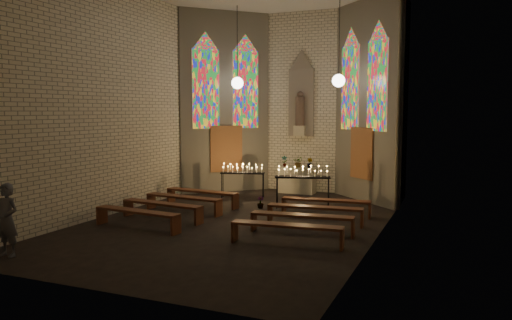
# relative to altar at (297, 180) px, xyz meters

# --- Properties ---
(floor) EXTENTS (12.00, 12.00, 0.00)m
(floor) POSITION_rel_altar_xyz_m (0.00, -5.45, -0.50)
(floor) COLOR black
(floor) RESTS_ON ground
(room) EXTENTS (8.22, 12.43, 7.00)m
(room) POSITION_rel_altar_xyz_m (-0.00, -2.08, 3.22)
(room) COLOR beige
(room) RESTS_ON ground
(altar) EXTENTS (1.40, 0.60, 1.00)m
(altar) POSITION_rel_altar_xyz_m (0.00, 0.00, 0.00)
(altar) COLOR beige
(altar) RESTS_ON ground
(flower_vase_left) EXTENTS (0.26, 0.22, 0.43)m
(flower_vase_left) POSITION_rel_altar_xyz_m (-0.53, 0.03, 0.71)
(flower_vase_left) COLOR #4C723F
(flower_vase_left) RESTS_ON altar
(flower_vase_center) EXTENTS (0.39, 0.35, 0.41)m
(flower_vase_center) POSITION_rel_altar_xyz_m (0.06, -0.02, 0.71)
(flower_vase_center) COLOR #4C723F
(flower_vase_center) RESTS_ON altar
(flower_vase_right) EXTENTS (0.26, 0.24, 0.39)m
(flower_vase_right) POSITION_rel_altar_xyz_m (0.51, 0.00, 0.69)
(flower_vase_right) COLOR #4C723F
(flower_vase_right) RESTS_ON altar
(aisle_flower_pot) EXTENTS (0.27, 0.27, 0.38)m
(aisle_flower_pot) POSITION_rel_altar_xyz_m (-0.15, -3.38, -0.31)
(aisle_flower_pot) COLOR #4C723F
(aisle_flower_pot) RESTS_ON ground
(votive_stand_left) EXTENTS (1.64, 0.83, 1.18)m
(votive_stand_left) POSITION_rel_altar_xyz_m (-1.47, -1.85, 0.51)
(votive_stand_left) COLOR black
(votive_stand_left) RESTS_ON ground
(votive_stand_right) EXTENTS (1.83, 0.93, 1.31)m
(votive_stand_right) POSITION_rel_altar_xyz_m (1.12, -2.83, 0.63)
(votive_stand_right) COLOR black
(votive_stand_right) RESTS_ON ground
(pew_left_0) EXTENTS (2.70, 0.65, 0.51)m
(pew_left_0) POSITION_rel_altar_xyz_m (-2.13, -3.71, -0.08)
(pew_left_0) COLOR #4F2616
(pew_left_0) RESTS_ON ground
(pew_right_0) EXTENTS (2.70, 0.65, 0.51)m
(pew_right_0) POSITION_rel_altar_xyz_m (2.13, -3.71, -0.08)
(pew_right_0) COLOR #4F2616
(pew_right_0) RESTS_ON ground
(pew_left_1) EXTENTS (2.70, 0.65, 0.51)m
(pew_left_1) POSITION_rel_altar_xyz_m (-2.13, -4.91, -0.08)
(pew_left_1) COLOR #4F2616
(pew_left_1) RESTS_ON ground
(pew_right_1) EXTENTS (2.70, 0.65, 0.51)m
(pew_right_1) POSITION_rel_altar_xyz_m (2.13, -4.91, -0.08)
(pew_right_1) COLOR #4F2616
(pew_right_1) RESTS_ON ground
(pew_left_2) EXTENTS (2.70, 0.65, 0.51)m
(pew_left_2) POSITION_rel_altar_xyz_m (-2.13, -6.11, -0.08)
(pew_left_2) COLOR #4F2616
(pew_left_2) RESTS_ON ground
(pew_right_2) EXTENTS (2.70, 0.65, 0.51)m
(pew_right_2) POSITION_rel_altar_xyz_m (2.13, -6.11, -0.08)
(pew_right_2) COLOR #4F2616
(pew_right_2) RESTS_ON ground
(pew_left_3) EXTENTS (2.70, 0.65, 0.51)m
(pew_left_3) POSITION_rel_altar_xyz_m (-2.13, -7.31, -0.08)
(pew_left_3) COLOR #4F2616
(pew_left_3) RESTS_ON ground
(pew_right_3) EXTENTS (2.70, 0.65, 0.51)m
(pew_right_3) POSITION_rel_altar_xyz_m (2.13, -7.31, -0.08)
(pew_right_3) COLOR #4F2616
(pew_right_3) RESTS_ON ground
(visitor) EXTENTS (0.59, 0.39, 1.61)m
(visitor) POSITION_rel_altar_xyz_m (-3.21, -10.51, 0.31)
(visitor) COLOR #4A4C54
(visitor) RESTS_ON ground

